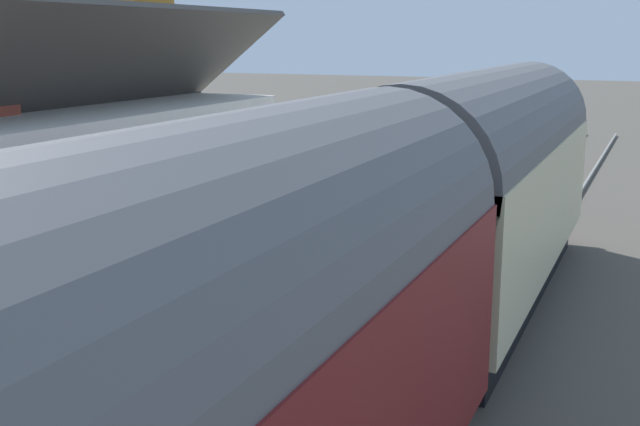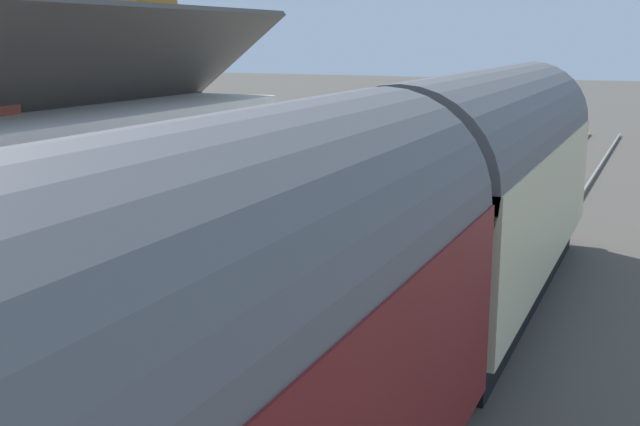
# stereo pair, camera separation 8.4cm
# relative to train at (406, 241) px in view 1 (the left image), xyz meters

# --- Properties ---
(ground_plane) EXTENTS (160.00, 160.00, 0.00)m
(ground_plane) POSITION_rel_train_xyz_m (6.47, 0.90, -2.22)
(ground_plane) COLOR #4C473F
(platform) EXTENTS (32.00, 6.08, 0.86)m
(platform) POSITION_rel_train_xyz_m (6.47, 4.94, -1.79)
(platform) COLOR gray
(platform) RESTS_ON ground
(platform_edge_coping) EXTENTS (32.00, 0.36, 0.02)m
(platform_edge_coping) POSITION_rel_train_xyz_m (6.47, 2.08, -1.35)
(platform_edge_coping) COLOR beige
(platform_edge_coping) RESTS_ON platform
(rail_near) EXTENTS (52.00, 0.08, 0.14)m
(rail_near) POSITION_rel_train_xyz_m (6.47, -0.72, -2.15)
(rail_near) COLOR gray
(rail_near) RESTS_ON ground
(rail_far) EXTENTS (52.00, 0.08, 0.14)m
(rail_far) POSITION_rel_train_xyz_m (6.47, 0.72, -2.15)
(rail_far) COLOR gray
(rail_far) RESTS_ON ground
(train) EXTENTS (19.32, 2.73, 4.32)m
(train) POSITION_rel_train_xyz_m (0.00, 0.00, 0.00)
(train) COLOR black
(train) RESTS_ON ground
(station_building) EXTENTS (8.34, 4.23, 5.85)m
(station_building) POSITION_rel_train_xyz_m (0.56, 6.21, 0.22)
(station_building) COLOR white
(station_building) RESTS_ON platform
(bench_near_building) EXTENTS (1.41, 0.48, 0.88)m
(bench_near_building) POSITION_rel_train_xyz_m (15.10, 3.94, -0.88)
(bench_near_building) COLOR teal
(bench_near_building) RESTS_ON platform
(bench_mid_platform) EXTENTS (1.41, 0.47, 0.88)m
(bench_mid_platform) POSITION_rel_train_xyz_m (11.52, 3.85, -0.88)
(bench_mid_platform) COLOR teal
(bench_mid_platform) RESTS_ON platform
(bench_platform_end) EXTENTS (1.41, 0.47, 0.88)m
(bench_platform_end) POSITION_rel_train_xyz_m (9.68, 3.93, -0.88)
(bench_platform_end) COLOR teal
(bench_platform_end) RESTS_ON platform
(planter_bench_right) EXTENTS (0.60, 0.60, 0.83)m
(planter_bench_right) POSITION_rel_train_xyz_m (-2.23, 3.19, -0.91)
(planter_bench_right) COLOR black
(planter_bench_right) RESTS_ON platform
(planter_bench_left) EXTENTS (0.64, 0.64, 0.86)m
(planter_bench_left) POSITION_rel_train_xyz_m (17.13, 3.82, -0.93)
(planter_bench_left) COLOR teal
(planter_bench_left) RESTS_ON platform
(planter_by_door) EXTENTS (0.64, 0.64, 0.81)m
(planter_by_door) POSITION_rel_train_xyz_m (15.89, 5.72, -0.92)
(planter_by_door) COLOR gray
(planter_by_door) RESTS_ON platform
(planter_under_sign) EXTENTS (0.38, 0.38, 0.72)m
(planter_under_sign) POSITION_rel_train_xyz_m (7.95, 2.68, -1.00)
(planter_under_sign) COLOR gray
(planter_under_sign) RESTS_ON platform
(planter_edge_far) EXTENTS (0.74, 0.32, 0.56)m
(planter_edge_far) POSITION_rel_train_xyz_m (16.76, 6.47, -1.09)
(planter_edge_far) COLOR teal
(planter_edge_far) RESTS_ON platform
(planter_edge_near) EXTENTS (0.58, 0.58, 0.82)m
(planter_edge_near) POSITION_rel_train_xyz_m (1.08, 3.72, -0.93)
(planter_edge_near) COLOR black
(planter_edge_near) RESTS_ON platform
(planter_corner_building) EXTENTS (0.83, 0.32, 0.58)m
(planter_corner_building) POSITION_rel_train_xyz_m (17.33, 5.04, -1.08)
(planter_corner_building) COLOR black
(planter_corner_building) RESTS_ON platform
(station_sign_board) EXTENTS (0.96, 0.06, 1.57)m
(station_sign_board) POSITION_rel_train_xyz_m (8.08, 2.77, -0.17)
(station_sign_board) COLOR black
(station_sign_board) RESTS_ON platform
(tree_behind_building) EXTENTS (5.06, 4.70, 8.88)m
(tree_behind_building) POSITION_rel_train_xyz_m (15.77, 16.99, 3.63)
(tree_behind_building) COLOR #4C3828
(tree_behind_building) RESTS_ON ground
(tree_far_right) EXTENTS (4.22, 4.58, 7.13)m
(tree_far_right) POSITION_rel_train_xyz_m (11.00, 14.92, 2.94)
(tree_far_right) COLOR #4C3828
(tree_far_right) RESTS_ON ground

